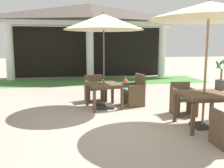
# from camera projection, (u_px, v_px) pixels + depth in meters

# --- Properties ---
(ground_plane) EXTENTS (60.00, 60.00, 0.00)m
(ground_plane) POSITION_uv_depth(u_px,v_px,m) (120.00, 121.00, 5.90)
(ground_plane) COLOR #9E9384
(background_pavilion) EXTENTS (9.36, 2.77, 3.93)m
(background_pavilion) POSITION_uv_depth(u_px,v_px,m) (89.00, 20.00, 13.14)
(background_pavilion) COLOR white
(background_pavilion) RESTS_ON ground
(lawn_strip) EXTENTS (11.16, 2.72, 0.01)m
(lawn_strip) POSITION_uv_depth(u_px,v_px,m) (92.00, 81.00, 12.33)
(lawn_strip) COLOR #47843D
(lawn_strip) RESTS_ON ground
(patio_table_near_foreground) EXTENTS (1.02, 1.02, 0.76)m
(patio_table_near_foreground) POSITION_uv_depth(u_px,v_px,m) (204.00, 98.00, 5.36)
(patio_table_near_foreground) COLOR brown
(patio_table_near_foreground) RESTS_ON ground
(patio_umbrella_near_foreground) EXTENTS (2.50, 2.50, 2.73)m
(patio_umbrella_near_foreground) POSITION_uv_depth(u_px,v_px,m) (209.00, 11.00, 5.07)
(patio_umbrella_near_foreground) COLOR #2D2D2D
(patio_umbrella_near_foreground) RESTS_ON ground
(patio_chair_near_foreground_north) EXTENTS (0.57, 0.59, 0.82)m
(patio_chair_near_foreground_north) POSITION_uv_depth(u_px,v_px,m) (183.00, 99.00, 6.42)
(patio_chair_near_foreground_north) COLOR brown
(patio_chair_near_foreground_north) RESTS_ON ground
(patio_table_mid_left) EXTENTS (0.99, 0.99, 0.71)m
(patio_table_mid_left) POSITION_uv_depth(u_px,v_px,m) (104.00, 87.00, 7.05)
(patio_table_mid_left) COLOR brown
(patio_table_mid_left) RESTS_ON ground
(patio_umbrella_mid_left) EXTENTS (2.21, 2.21, 2.68)m
(patio_umbrella_mid_left) POSITION_uv_depth(u_px,v_px,m) (104.00, 23.00, 6.78)
(patio_umbrella_mid_left) COLOR #2D2D2D
(patio_umbrella_mid_left) RESTS_ON ground
(patio_chair_mid_left_east) EXTENTS (0.62, 0.70, 0.93)m
(patio_chair_mid_left_east) POSITION_uv_depth(u_px,v_px,m) (134.00, 91.00, 7.39)
(patio_chair_mid_left_east) COLOR brown
(patio_chair_mid_left_east) RESTS_ON ground
(patio_chair_mid_left_north) EXTENTS (0.69, 0.62, 0.82)m
(patio_chair_mid_left_north) POSITION_uv_depth(u_px,v_px,m) (95.00, 88.00, 7.95)
(patio_chair_mid_left_north) COLOR brown
(patio_chair_mid_left_north) RESTS_ON ground
(potted_palm_right_edge) EXTENTS (0.46, 0.47, 1.25)m
(potted_palm_right_edge) POSITION_uv_depth(u_px,v_px,m) (221.00, 81.00, 9.90)
(potted_palm_right_edge) COLOR #47423D
(potted_palm_right_edge) RESTS_ON ground
(terracotta_urn) EXTENTS (0.27, 0.27, 0.43)m
(terracotta_urn) POSITION_uv_depth(u_px,v_px,m) (125.00, 82.00, 10.79)
(terracotta_urn) COLOR brown
(terracotta_urn) RESTS_ON ground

